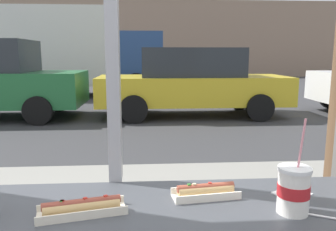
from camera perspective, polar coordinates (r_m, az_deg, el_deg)
ground_plane at (r=9.39m, az=-4.61°, el=0.69°), size 60.00×60.00×0.00m
sidewalk_strip at (r=3.22m, az=-5.90°, el=-16.91°), size 16.00×2.80×0.12m
building_facade_far at (r=24.59m, az=-4.31°, el=12.54°), size 28.00×1.20×5.23m
soda_cup_left at (r=1.18m, az=20.17°, el=-11.45°), size 0.10×0.10×0.31m
hotdog_tray_near at (r=1.16m, az=-14.11°, el=-14.58°), size 0.29×0.15×0.05m
hotdog_tray_far at (r=1.25m, az=6.28°, el=-12.37°), size 0.24×0.12×0.05m
napkin_wrapper at (r=1.35m, az=19.93°, el=-12.10°), size 0.15×0.13×0.00m
parked_car_yellow at (r=8.61m, az=4.04°, el=5.60°), size 4.68×1.93×1.69m
box_truck at (r=13.55m, az=-17.75°, el=10.39°), size 7.25×2.44×3.19m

